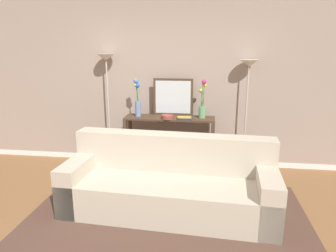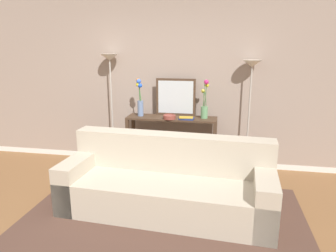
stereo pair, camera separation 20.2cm
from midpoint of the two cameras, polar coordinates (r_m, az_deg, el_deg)
ground_plane at (r=3.52m, az=-7.04°, el=-19.07°), size 16.00×16.00×0.02m
back_wall at (r=5.10m, az=-0.07°, el=8.53°), size 12.00×0.15×2.80m
area_rug at (r=3.77m, az=0.91°, el=-16.14°), size 3.22×1.93×0.01m
couch at (r=3.77m, az=1.40°, el=-10.87°), size 2.51×1.03×0.88m
console_table at (r=4.86m, az=1.86°, el=-1.44°), size 1.39×0.37×0.86m
floor_lamp_left at (r=5.06m, az=-9.40°, el=8.56°), size 0.28×0.28×1.81m
floor_lamp_right at (r=4.79m, az=16.14°, el=7.15°), size 0.28×0.28×1.73m
wall_mirror at (r=4.88m, az=2.60°, el=5.32°), size 0.62×0.02×0.58m
vase_tall_flowers at (r=4.84m, az=-4.00°, el=4.96°), size 0.10×0.11×0.59m
vase_short_flowers at (r=4.73m, az=7.95°, el=3.84°), size 0.11×0.12×0.59m
fruit_bowl at (r=4.68m, az=1.49°, el=1.69°), size 0.19×0.19×0.06m
book_stack at (r=4.66m, az=4.63°, el=1.43°), size 0.23×0.14×0.04m
book_row_under_console at (r=5.10m, az=-2.34°, el=-7.01°), size 0.41×0.17×0.13m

